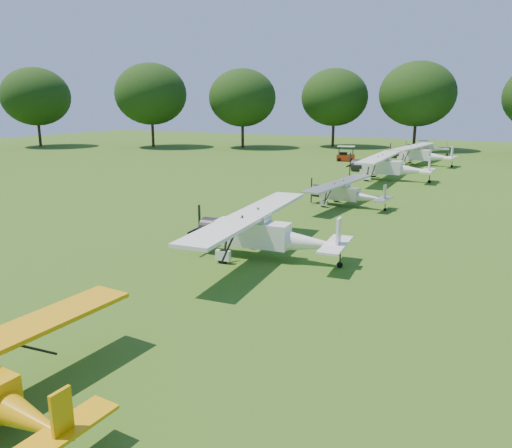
{
  "coord_description": "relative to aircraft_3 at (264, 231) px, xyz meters",
  "views": [
    {
      "loc": [
        11.3,
        -21.21,
        7.03
      ],
      "look_at": [
        0.8,
        -0.78,
        1.4
      ],
      "focal_mm": 35.0,
      "sensor_mm": 36.0,
      "label": 1
    }
  ],
  "objects": [
    {
      "name": "ground",
      "position": [
        -1.55,
        1.49,
        -1.33
      ],
      "size": [
        160.0,
        160.0,
        0.0
      ],
      "primitive_type": "plane",
      "color": "#275816",
      "rests_on": "ground"
    },
    {
      "name": "tree_belt",
      "position": [
        2.02,
        1.65,
        6.7
      ],
      "size": [
        137.36,
        130.27,
        14.52
      ],
      "color": "black",
      "rests_on": "ground"
    },
    {
      "name": "aircraft_3",
      "position": [
        0.0,
        0.0,
        0.0
      ],
      "size": [
        7.26,
        11.57,
        2.27
      ],
      "rotation": [
        0.0,
        0.0,
        0.09
      ],
      "color": "white",
      "rests_on": "ground"
    },
    {
      "name": "aircraft_4",
      "position": [
        -0.21,
        13.14,
        -0.28
      ],
      "size": [
        5.74,
        9.14,
        1.8
      ],
      "rotation": [
        0.0,
        0.0,
        -0.09
      ],
      "color": "#BCBCC0",
      "rests_on": "ground"
    },
    {
      "name": "aircraft_5",
      "position": [
        -0.4,
        26.4,
        0.07
      ],
      "size": [
        7.64,
        12.14,
        2.4
      ],
      "rotation": [
        0.0,
        0.0,
        0.02
      ],
      "color": "white",
      "rests_on": "ground"
    },
    {
      "name": "aircraft_6",
      "position": [
        0.22,
        39.51,
        0.04
      ],
      "size": [
        7.52,
        11.94,
        2.34
      ],
      "rotation": [
        0.0,
        0.0,
        -0.13
      ],
      "color": "white",
      "rests_on": "ground"
    },
    {
      "name": "aircraft_7",
      "position": [
        -1.03,
        52.26,
        -0.28
      ],
      "size": [
        5.78,
        9.18,
        1.8
      ],
      "rotation": [
        0.0,
        0.0,
        0.13
      ],
      "color": "#BCBCC0",
      "rests_on": "ground"
    },
    {
      "name": "golf_cart",
      "position": [
        -8.43,
        39.51,
        -0.72
      ],
      "size": [
        2.38,
        1.77,
        1.82
      ],
      "rotation": [
        0.0,
        0.0,
        0.24
      ],
      "color": "#B22A0C",
      "rests_on": "ground"
    }
  ]
}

